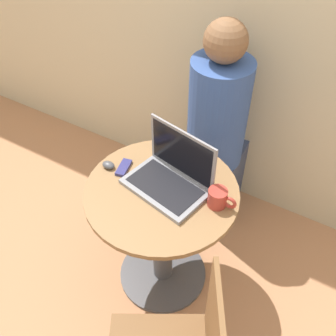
# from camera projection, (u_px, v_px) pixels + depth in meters

# --- Properties ---
(ground_plane) EXTENTS (12.00, 12.00, 0.00)m
(ground_plane) POSITION_uv_depth(u_px,v_px,m) (163.00, 273.00, 2.27)
(ground_plane) COLOR tan
(round_table) EXTENTS (0.71, 0.71, 0.71)m
(round_table) POSITION_uv_depth(u_px,v_px,m) (162.00, 224.00, 1.95)
(round_table) COLOR #4C4C51
(round_table) RESTS_ON ground_plane
(laptop) EXTENTS (0.41, 0.31, 0.27)m
(laptop) POSITION_uv_depth(u_px,v_px,m) (171.00, 175.00, 1.76)
(laptop) COLOR gray
(laptop) RESTS_ON round_table
(cell_phone) EXTENTS (0.07, 0.12, 0.02)m
(cell_phone) POSITION_uv_depth(u_px,v_px,m) (124.00, 168.00, 1.87)
(cell_phone) COLOR navy
(cell_phone) RESTS_ON round_table
(computer_mouse) EXTENTS (0.06, 0.04, 0.03)m
(computer_mouse) POSITION_uv_depth(u_px,v_px,m) (108.00, 165.00, 1.87)
(computer_mouse) COLOR #4C4C51
(computer_mouse) RESTS_ON round_table
(coffee_cup) EXTENTS (0.13, 0.08, 0.09)m
(coffee_cup) POSITION_uv_depth(u_px,v_px,m) (218.00, 198.00, 1.68)
(coffee_cup) COLOR #B2382D
(coffee_cup) RESTS_ON round_table
(person_seated) EXTENTS (0.34, 0.51, 1.28)m
(person_seated) POSITION_uv_depth(u_px,v_px,m) (217.00, 139.00, 2.29)
(person_seated) COLOR #3D4766
(person_seated) RESTS_ON ground_plane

